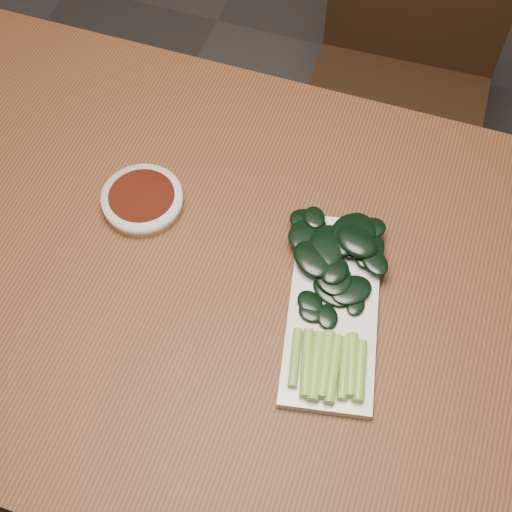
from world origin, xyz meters
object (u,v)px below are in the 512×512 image
Objects in this scene: serving_plate at (333,309)px; gai_lan at (337,276)px; chair_far at (401,77)px; table at (229,295)px; sauce_bowl at (143,200)px.

gai_lan is at bearing 99.54° from serving_plate.
chair_far is 2.89× the size of gai_lan.
serving_plate is at bearing -80.46° from gai_lan.
chair_far is at bearing 92.28° from serving_plate.
serving_plate is (0.16, -0.01, 0.08)m from table.
gai_lan is (-0.01, 0.04, 0.02)m from serving_plate.
table is at bearing -169.20° from gai_lan.
serving_plate is at bearing -4.27° from table.
gai_lan is at bearing 10.80° from table.
table is 0.20m from sauce_bowl.
serving_plate is at bearing -89.90° from chair_far.
chair_far is at bearing 66.55° from sauce_bowl.
gai_lan reaches higher than sauce_bowl.
chair_far is (0.13, 0.75, -0.19)m from table.
chair_far is 0.78m from gai_lan.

